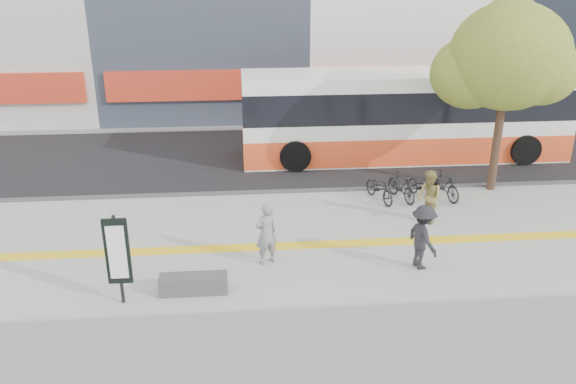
{
  "coord_description": "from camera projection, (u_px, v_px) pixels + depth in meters",
  "views": [
    {
      "loc": [
        -1.4,
        -13.28,
        7.45
      ],
      "look_at": [
        -0.07,
        2.0,
        1.29
      ],
      "focal_mm": 36.15,
      "sensor_mm": 36.0,
      "label": 1
    }
  ],
  "objects": [
    {
      "name": "signboard",
      "position": [
        118.0,
        253.0,
        12.93
      ],
      "size": [
        0.55,
        0.1,
        2.2
      ],
      "color": "black",
      "rests_on": "sidewalk"
    },
    {
      "name": "pedestrian_tan",
      "position": [
        429.0,
        197.0,
        17.2
      ],
      "size": [
        0.82,
        0.94,
        1.63
      ],
      "primitive_type": "imported",
      "rotation": [
        0.0,
        0.0,
        -1.28
      ],
      "color": "olive",
      "rests_on": "sidewalk"
    },
    {
      "name": "bus",
      "position": [
        404.0,
        118.0,
        22.81
      ],
      "size": [
        12.75,
        3.02,
        3.39
      ],
      "color": "white",
      "rests_on": "street"
    },
    {
      "name": "tactile_strip",
      "position": [
        294.0,
        246.0,
        16.06
      ],
      "size": [
        40.0,
        0.45,
        0.01
      ],
      "primitive_type": "cube",
      "color": "yellow",
      "rests_on": "sidewalk"
    },
    {
      "name": "bench",
      "position": [
        194.0,
        284.0,
        13.73
      ],
      "size": [
        1.6,
        0.45,
        0.45
      ],
      "primitive_type": "cube",
      "color": "#343436",
      "rests_on": "sidewalk"
    },
    {
      "name": "bicycle_row",
      "position": [
        411.0,
        187.0,
        19.0
      ],
      "size": [
        3.13,
        1.73,
        0.95
      ],
      "color": "black",
      "rests_on": "sidewalk"
    },
    {
      "name": "pedestrian_dark",
      "position": [
        423.0,
        237.0,
        14.64
      ],
      "size": [
        0.92,
        1.23,
        1.7
      ],
      "primitive_type": "imported",
      "rotation": [
        0.0,
        0.0,
        1.86
      ],
      "color": "black",
      "rests_on": "sidewalk"
    },
    {
      "name": "seated_woman",
      "position": [
        266.0,
        233.0,
        14.86
      ],
      "size": [
        0.73,
        0.63,
        1.69
      ],
      "primitive_type": "imported",
      "rotation": [
        0.0,
        0.0,
        3.58
      ],
      "color": "black",
      "rests_on": "sidewalk"
    },
    {
      "name": "curb",
      "position": [
        283.0,
        192.0,
        19.76
      ],
      "size": [
        40.0,
        0.25,
        0.14
      ],
      "primitive_type": "cube",
      "color": "#343436",
      "rests_on": "ground"
    },
    {
      "name": "ground",
      "position": [
        297.0,
        266.0,
        15.16
      ],
      "size": [
        120.0,
        120.0,
        0.0
      ],
      "primitive_type": "plane",
      "color": "slate",
      "rests_on": "ground"
    },
    {
      "name": "sidewalk",
      "position": [
        292.0,
        239.0,
        16.54
      ],
      "size": [
        40.0,
        7.0,
        0.08
      ],
      "primitive_type": "cube",
      "color": "gray",
      "rests_on": "ground"
    },
    {
      "name": "street",
      "position": [
        275.0,
        157.0,
        23.47
      ],
      "size": [
        40.0,
        8.0,
        0.06
      ],
      "primitive_type": "cube",
      "color": "black",
      "rests_on": "ground"
    },
    {
      "name": "street_tree",
      "position": [
        506.0,
        58.0,
        18.51
      ],
      "size": [
        4.4,
        3.8,
        6.31
      ],
      "color": "#321F16",
      "rests_on": "sidewalk"
    }
  ]
}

